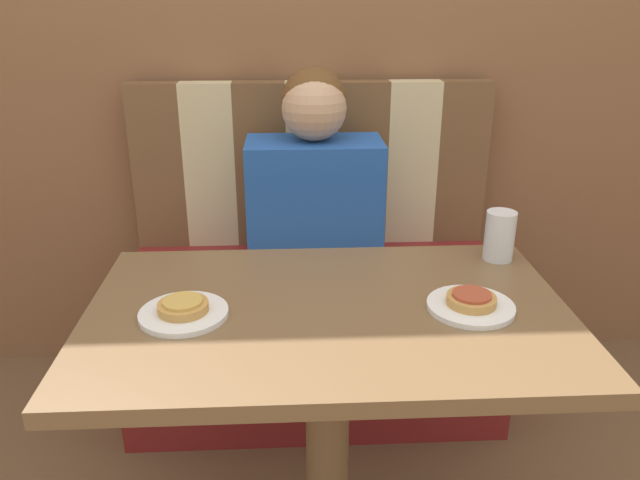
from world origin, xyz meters
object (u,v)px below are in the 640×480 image
Objects in this scene: person at (314,179)px; pizza_left at (183,306)px; pizza_right at (471,299)px; plate_left at (184,313)px; plate_right at (471,306)px; drinking_cup at (500,236)px.

person is 6.00× the size of pizza_left.
pizza_left is at bearing -113.40° from person.
pizza_right is (0.60, 0.00, 0.00)m from pizza_left.
plate_left is 1.77× the size of pizza_right.
pizza_left is at bearing 3.58° from plate_left.
plate_right is 1.48× the size of drinking_cup.
person is at bearing 66.60° from pizza_left.
person is at bearing 66.60° from plate_left.
person reaches higher than pizza_left.
person is 0.62m from drinking_cup.
drinking_cup is at bearing 61.56° from pizza_right.
person is 6.00× the size of pizza_right.
pizza_right is (-0.00, 0.00, 0.02)m from plate_right.
plate_left is 1.00× the size of plate_right.
pizza_right is 0.84× the size of drinking_cup.
pizza_left is 1.00× the size of pizza_right.
drinking_cup is (0.14, 0.26, 0.04)m from pizza_right.
pizza_right is at bearing 176.42° from plate_right.
drinking_cup is (0.44, -0.44, -0.02)m from person.
plate_right is 1.77× the size of pizza_right.
person is 5.04× the size of drinking_cup.
pizza_left reaches higher than plate_right.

